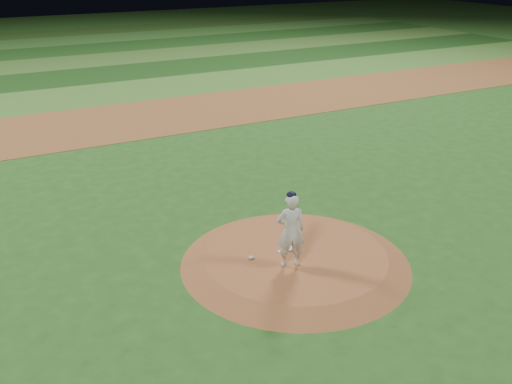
{
  "coord_description": "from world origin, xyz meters",
  "views": [
    {
      "loc": [
        -6.45,
        -10.1,
        6.97
      ],
      "look_at": [
        0.0,
        2.0,
        1.1
      ],
      "focal_mm": 40.0,
      "sensor_mm": 36.0,
      "label": 1
    }
  ],
  "objects_px": {
    "pitching_rubber": "(290,249)",
    "pitcher_on_mound": "(291,230)",
    "rosin_bag": "(251,257)",
    "pitchers_mound": "(295,258)"
  },
  "relations": [
    {
      "from": "rosin_bag",
      "to": "pitcher_on_mound",
      "type": "height_order",
      "value": "pitcher_on_mound"
    },
    {
      "from": "pitcher_on_mound",
      "to": "rosin_bag",
      "type": "bearing_deg",
      "value": 133.53
    },
    {
      "from": "pitchers_mound",
      "to": "pitching_rubber",
      "type": "relative_size",
      "value": 8.76
    },
    {
      "from": "pitching_rubber",
      "to": "pitcher_on_mound",
      "type": "height_order",
      "value": "pitcher_on_mound"
    },
    {
      "from": "pitching_rubber",
      "to": "pitcher_on_mound",
      "type": "xyz_separation_m",
      "value": [
        -0.38,
        -0.63,
        0.89
      ]
    },
    {
      "from": "pitchers_mound",
      "to": "rosin_bag",
      "type": "relative_size",
      "value": 44.16
    },
    {
      "from": "pitchers_mound",
      "to": "rosin_bag",
      "type": "xyz_separation_m",
      "value": [
        -1.04,
        0.28,
        0.16
      ]
    },
    {
      "from": "pitcher_on_mound",
      "to": "pitching_rubber",
      "type": "bearing_deg",
      "value": 59.04
    },
    {
      "from": "pitchers_mound",
      "to": "rosin_bag",
      "type": "bearing_deg",
      "value": 164.94
    },
    {
      "from": "pitching_rubber",
      "to": "rosin_bag",
      "type": "xyz_separation_m",
      "value": [
        -1.02,
        0.05,
        0.02
      ]
    }
  ]
}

